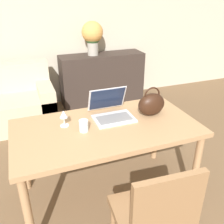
% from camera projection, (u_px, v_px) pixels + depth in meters
% --- Properties ---
extents(wall_back, '(10.00, 0.06, 2.70)m').
position_uv_depth(wall_back, '(48.00, 18.00, 3.73)').
color(wall_back, '#BCB29E').
rests_on(wall_back, ground_plane).
extents(dining_table, '(1.51, 0.81, 0.73)m').
position_uv_depth(dining_table, '(106.00, 135.00, 2.09)').
color(dining_table, '#A87F56').
rests_on(dining_table, ground_plane).
extents(chair, '(0.47, 0.47, 0.90)m').
position_uv_depth(chair, '(155.00, 216.00, 1.52)').
color(chair, olive).
rests_on(chair, ground_plane).
extents(sideboard, '(1.36, 0.40, 0.81)m').
position_uv_depth(sideboard, '(102.00, 79.00, 4.15)').
color(sideboard, '#332823').
rests_on(sideboard, ground_plane).
extents(laptop, '(0.34, 0.35, 0.24)m').
position_uv_depth(laptop, '(111.00, 109.00, 2.19)').
color(laptop, silver).
rests_on(laptop, dining_table).
extents(drinking_glass, '(0.07, 0.07, 0.09)m').
position_uv_depth(drinking_glass, '(84.00, 126.00, 1.96)').
color(drinking_glass, silver).
rests_on(drinking_glass, dining_table).
extents(wine_glass, '(0.07, 0.07, 0.14)m').
position_uv_depth(wine_glass, '(64.00, 115.00, 2.01)').
color(wine_glass, silver).
rests_on(wine_glass, dining_table).
extents(handbag, '(0.25, 0.15, 0.26)m').
position_uv_depth(handbag, '(151.00, 104.00, 2.19)').
color(handbag, black).
rests_on(handbag, dining_table).
extents(flower_vase, '(0.33, 0.33, 0.51)m').
position_uv_depth(flower_vase, '(92.00, 35.00, 3.79)').
color(flower_vase, '#9E998E').
rests_on(flower_vase, sideboard).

